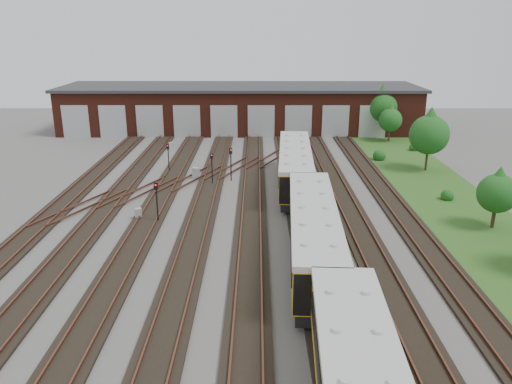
{
  "coord_description": "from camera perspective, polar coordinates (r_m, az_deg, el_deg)",
  "views": [
    {
      "loc": [
        2.46,
        -32.68,
        14.32
      ],
      "look_at": [
        2.37,
        4.47,
        2.0
      ],
      "focal_mm": 35.0,
      "sensor_mm": 36.0,
      "label": 1
    }
  ],
  "objects": [
    {
      "name": "signal_mast_2",
      "position": [
        47.25,
        -5.06,
        3.1
      ],
      "size": [
        0.27,
        0.26,
        3.06
      ],
      "rotation": [
        0.0,
        0.0,
        0.3
      ],
      "color": "black",
      "rests_on": "ground"
    },
    {
      "name": "signal_mast_3",
      "position": [
        48.39,
        -2.89,
        3.69
      ],
      "size": [
        0.31,
        0.29,
        3.25
      ],
      "rotation": [
        0.0,
        0.0,
        0.28
      ],
      "color": "black",
      "rests_on": "ground"
    },
    {
      "name": "track_network",
      "position": [
        36.27,
        -4.05,
        -4.77
      ],
      "size": [
        30.4,
        70.0,
        0.33
      ],
      "color": "black",
      "rests_on": "ground"
    },
    {
      "name": "tree_1",
      "position": [
        67.57,
        15.12,
        8.24
      ],
      "size": [
        3.01,
        3.01,
        4.99
      ],
      "color": "#372A19",
      "rests_on": "ground"
    },
    {
      "name": "ground",
      "position": [
        35.76,
        -3.84,
        -5.3
      ],
      "size": [
        120.0,
        120.0,
        0.0
      ],
      "primitive_type": "plane",
      "color": "#4E4B48",
      "rests_on": "ground"
    },
    {
      "name": "signal_mast_1",
      "position": [
        38.58,
        -11.29,
        -0.56
      ],
      "size": [
        0.27,
        0.25,
        3.19
      ],
      "rotation": [
        0.0,
        0.0,
        -0.01
      ],
      "color": "black",
      "rests_on": "ground"
    },
    {
      "name": "tree_0",
      "position": [
        70.44,
        14.21,
        9.82
      ],
      "size": [
        4.27,
        4.27,
        7.08
      ],
      "color": "#372A19",
      "rests_on": "ground"
    },
    {
      "name": "relay_cabinet_2",
      "position": [
        50.05,
        -6.9,
        2.2
      ],
      "size": [
        0.75,
        0.68,
        1.04
      ],
      "primitive_type": "cube",
      "rotation": [
        0.0,
        0.0,
        -0.31
      ],
      "color": "#9A9B9E",
      "rests_on": "ground"
    },
    {
      "name": "bush_1",
      "position": [
        58.06,
        13.93,
        4.25
      ],
      "size": [
        1.43,
        1.43,
        1.43
      ],
      "primitive_type": "sphere",
      "color": "#134313",
      "rests_on": "ground"
    },
    {
      "name": "tree_3",
      "position": [
        40.49,
        25.93,
        0.32
      ],
      "size": [
        2.89,
        2.89,
        4.79
      ],
      "color": "#372A19",
      "rests_on": "ground"
    },
    {
      "name": "relay_cabinet_0",
      "position": [
        40.14,
        -13.3,
        -2.41
      ],
      "size": [
        0.64,
        0.59,
        0.86
      ],
      "primitive_type": "cube",
      "rotation": [
        0.0,
        0.0,
        0.39
      ],
      "color": "#9A9B9E",
      "rests_on": "ground"
    },
    {
      "name": "relay_cabinet_1",
      "position": [
        62.08,
        -9.65,
        5.18
      ],
      "size": [
        0.67,
        0.61,
        0.92
      ],
      "primitive_type": "cube",
      "rotation": [
        0.0,
        0.0,
        0.32
      ],
      "color": "#9A9B9E",
      "rests_on": "ground"
    },
    {
      "name": "bush_2",
      "position": [
        63.7,
        17.63,
        5.02
      ],
      "size": [
        1.15,
        1.15,
        1.15
      ],
      "primitive_type": "sphere",
      "color": "#134313",
      "rests_on": "ground"
    },
    {
      "name": "relay_cabinet_3",
      "position": [
        58.57,
        3.34,
        4.66
      ],
      "size": [
        0.7,
        0.63,
        1.0
      ],
      "primitive_type": "cube",
      "rotation": [
        0.0,
        0.0,
        0.24
      ],
      "color": "#9A9B9E",
      "rests_on": "ground"
    },
    {
      "name": "tree_2",
      "position": [
        54.37,
        19.24,
        6.7
      ],
      "size": [
        4.04,
        4.04,
        6.69
      ],
      "color": "#372A19",
      "rests_on": "ground"
    },
    {
      "name": "metro_train",
      "position": [
        31.68,
        6.56,
        -4.61
      ],
      "size": [
        3.8,
        48.2,
        3.32
      ],
      "rotation": [
        0.0,
        0.0,
        -0.06
      ],
      "color": "black",
      "rests_on": "ground"
    },
    {
      "name": "bush_0",
      "position": [
        46.32,
        21.04,
        -0.21
      ],
      "size": [
        1.11,
        1.11,
        1.11
      ],
      "primitive_type": "sphere",
      "color": "#134313",
      "rests_on": "ground"
    },
    {
      "name": "signal_mast_0",
      "position": [
        52.13,
        -10.0,
        4.3
      ],
      "size": [
        0.26,
        0.25,
        2.98
      ],
      "rotation": [
        0.0,
        0.0,
        0.05
      ],
      "color": "black",
      "rests_on": "ground"
    },
    {
      "name": "relay_cabinet_4",
      "position": [
        40.87,
        3.98,
        -1.56
      ],
      "size": [
        0.65,
        0.6,
        0.87
      ],
      "primitive_type": "cube",
      "rotation": [
        0.0,
        0.0,
        -0.4
      ],
      "color": "#9A9B9E",
      "rests_on": "ground"
    },
    {
      "name": "grass_verge",
      "position": [
        47.95,
        20.3,
        -0.18
      ],
      "size": [
        8.0,
        55.0,
        0.05
      ],
      "primitive_type": "cube",
      "color": "#214A18",
      "rests_on": "ground"
    },
    {
      "name": "maintenance_shed",
      "position": [
        73.54,
        -1.82,
        9.64
      ],
      "size": [
        51.0,
        12.5,
        6.35
      ],
      "color": "#531F14",
      "rests_on": "ground"
    }
  ]
}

